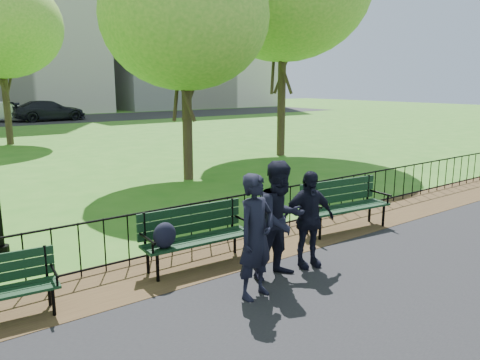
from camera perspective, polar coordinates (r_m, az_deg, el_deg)
ground at (r=7.22m, az=3.89°, el=-12.78°), size 120.00×120.00×0.00m
dirt_strip at (r=8.32m, az=-2.91°, el=-9.24°), size 60.00×1.60×0.01m
iron_fence at (r=8.56m, az=-4.81°, el=-5.22°), size 24.06×0.06×1.00m
apartment_east at (r=61.68m, az=-7.23°, el=20.14°), size 20.00×15.00×24.00m
park_bench_main at (r=7.64m, az=-6.62°, el=-6.25°), size 1.93×0.69×1.08m
park_bench_right_a at (r=9.85m, az=12.47°, el=-2.33°), size 2.03×0.83×1.12m
tree_near_e at (r=14.71m, az=-6.74°, el=19.07°), size 5.04×5.04×7.03m
person_left at (r=6.55m, az=1.97°, el=-6.89°), size 0.72×0.54×1.78m
person_mid at (r=7.23m, az=4.98°, el=-4.86°), size 0.91×0.49×1.84m
person_right at (r=7.73m, az=8.29°, el=-4.74°), size 1.01×0.63×1.61m
sedan_silver at (r=40.63m, az=-26.51°, el=7.48°), size 4.85×2.22×1.54m
sedan_dark at (r=40.17m, az=-22.24°, el=7.83°), size 5.51×2.36×1.58m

